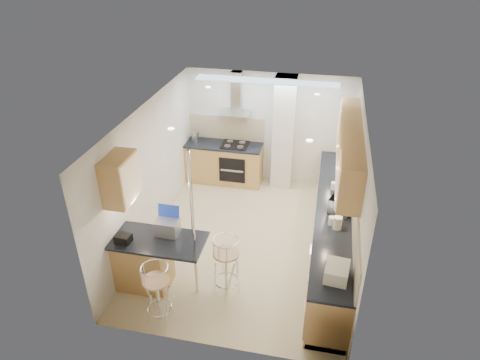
% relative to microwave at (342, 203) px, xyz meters
% --- Properties ---
extents(ground, '(4.80, 4.80, 0.00)m').
position_rel_microwave_xyz_m(ground, '(-1.61, 0.02, -1.06)').
color(ground, tan).
rests_on(ground, ground).
extents(room_shell, '(3.64, 4.84, 2.51)m').
position_rel_microwave_xyz_m(room_shell, '(-1.28, 0.40, 0.48)').
color(room_shell, silver).
rests_on(room_shell, ground).
extents(right_counter, '(0.63, 4.40, 0.92)m').
position_rel_microwave_xyz_m(right_counter, '(-0.11, 0.02, -0.60)').
color(right_counter, tan).
rests_on(right_counter, ground).
extents(back_counter, '(1.70, 0.63, 0.92)m').
position_rel_microwave_xyz_m(back_counter, '(-2.56, 2.12, -0.60)').
color(back_counter, tan).
rests_on(back_counter, ground).
extents(peninsula, '(1.47, 0.72, 0.94)m').
position_rel_microwave_xyz_m(peninsula, '(-2.73, -1.43, -0.58)').
color(peninsula, tan).
rests_on(peninsula, ground).
extents(microwave, '(0.48, 0.58, 0.28)m').
position_rel_microwave_xyz_m(microwave, '(0.00, 0.00, 0.00)').
color(microwave, silver).
rests_on(microwave, right_counter).
extents(laptop, '(0.36, 0.27, 0.24)m').
position_rel_microwave_xyz_m(laptop, '(-2.62, -1.25, 0.00)').
color(laptop, '#A3A5AB').
rests_on(laptop, peninsula).
extents(bag, '(0.25, 0.19, 0.13)m').
position_rel_microwave_xyz_m(bag, '(-3.19, -1.58, -0.05)').
color(bag, black).
rests_on(bag, peninsula).
extents(bar_stool_near, '(0.53, 0.53, 1.00)m').
position_rel_microwave_xyz_m(bar_stool_near, '(-2.51, -2.08, -0.56)').
color(bar_stool_near, tan).
rests_on(bar_stool_near, ground).
extents(bar_stool_end, '(0.54, 0.54, 1.05)m').
position_rel_microwave_xyz_m(bar_stool_end, '(-1.68, -1.34, -0.53)').
color(bar_stool_end, tan).
rests_on(bar_stool_end, ground).
extents(jar_a, '(0.16, 0.16, 0.17)m').
position_rel_microwave_xyz_m(jar_a, '(0.04, 0.83, -0.05)').
color(jar_a, beige).
rests_on(jar_a, right_counter).
extents(jar_b, '(0.12, 0.12, 0.14)m').
position_rel_microwave_xyz_m(jar_b, '(-0.14, 0.66, -0.07)').
color(jar_b, beige).
rests_on(jar_b, right_counter).
extents(jar_c, '(0.18, 0.18, 0.21)m').
position_rel_microwave_xyz_m(jar_c, '(-0.07, -0.54, -0.03)').
color(jar_c, beige).
rests_on(jar_c, right_counter).
extents(jar_d, '(0.11, 0.11, 0.14)m').
position_rel_microwave_xyz_m(jar_d, '(-0.16, -0.45, -0.07)').
color(jar_d, silver).
rests_on(jar_d, right_counter).
extents(bread_bin, '(0.35, 0.42, 0.20)m').
position_rel_microwave_xyz_m(bread_bin, '(-0.06, -1.68, -0.04)').
color(bread_bin, beige).
rests_on(bread_bin, right_counter).
extents(kettle, '(0.16, 0.16, 0.24)m').
position_rel_microwave_xyz_m(kettle, '(-3.22, 2.15, -0.02)').
color(kettle, '#ABAEB0').
rests_on(kettle, back_counter).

